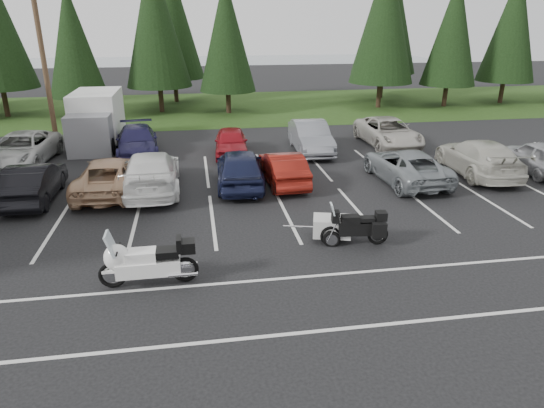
{
  "coord_description": "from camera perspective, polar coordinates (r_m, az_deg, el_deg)",
  "views": [
    {
      "loc": [
        -2.66,
        -15.05,
        6.76
      ],
      "look_at": [
        -0.29,
        -0.5,
        1.06
      ],
      "focal_mm": 32.0,
      "sensor_mm": 36.0,
      "label": 1
    }
  ],
  "objects": [
    {
      "name": "car_near_8",
      "position": [
        25.45,
        28.9,
        4.86
      ],
      "size": [
        1.89,
        4.51,
        1.53
      ],
      "primitive_type": "imported",
      "rotation": [
        0.0,
        0.0,
        3.12
      ],
      "color": "#9E9FA3",
      "rests_on": "ground"
    },
    {
      "name": "touring_motorcycle",
      "position": [
        13.31,
        -14.41,
        -6.15
      ],
      "size": [
        2.91,
        0.91,
        1.61
      ],
      "primitive_type": null,
      "rotation": [
        0.0,
        0.0,
        0.01
      ],
      "color": "white",
      "rests_on": "ground"
    },
    {
      "name": "conifer_5",
      "position": [
        36.76,
        -5.4,
        19.29
      ],
      "size": [
        4.14,
        4.14,
        9.63
      ],
      "color": "#332316",
      "rests_on": "ground"
    },
    {
      "name": "conifer_3",
      "position": [
        37.31,
        -22.44,
        17.35
      ],
      "size": [
        3.87,
        3.87,
        9.02
      ],
      "color": "#332316",
      "rests_on": "ground"
    },
    {
      "name": "ground",
      "position": [
        16.71,
        0.72,
        -2.73
      ],
      "size": [
        120.0,
        120.0,
        0.0
      ],
      "primitive_type": "plane",
      "color": "black",
      "rests_on": "ground"
    },
    {
      "name": "conifer_back_c",
      "position": [
        45.05,
        13.41,
        21.54
      ],
      "size": [
        5.5,
        5.5,
        12.81
      ],
      "color": "#332316",
      "rests_on": "ground"
    },
    {
      "name": "car_far_4",
      "position": [
        28.12,
        13.51,
        8.22
      ],
      "size": [
        2.59,
        5.45,
        1.5
      ],
      "primitive_type": "imported",
      "rotation": [
        0.0,
        0.0,
        0.02
      ],
      "color": "#B8B3A9",
      "rests_on": "ground"
    },
    {
      "name": "conifer_back_b",
      "position": [
        42.57,
        -11.83,
        20.74
      ],
      "size": [
        4.97,
        4.97,
        11.58
      ],
      "color": "#332316",
      "rests_on": "ground"
    },
    {
      "name": "car_near_6",
      "position": [
        21.93,
        15.44,
        4.36
      ],
      "size": [
        2.57,
        5.22,
        1.43
      ],
      "primitive_type": "imported",
      "rotation": [
        0.0,
        0.0,
        3.18
      ],
      "color": "gray",
      "rests_on": "ground"
    },
    {
      "name": "adventure_motorcycle",
      "position": [
        15.35,
        9.74,
        -2.32
      ],
      "size": [
        2.46,
        1.09,
        1.45
      ],
      "primitive_type": null,
      "rotation": [
        0.0,
        0.0,
        -0.11
      ],
      "color": "black",
      "rests_on": "ground"
    },
    {
      "name": "car_far_0",
      "position": [
        26.68,
        -27.37,
        5.75
      ],
      "size": [
        2.88,
        5.6,
        1.51
      ],
      "primitive_type": "imported",
      "rotation": [
        0.0,
        0.0,
        -0.07
      ],
      "color": "silver",
      "rests_on": "ground"
    },
    {
      "name": "car_far_3",
      "position": [
        26.04,
        4.57,
        7.85
      ],
      "size": [
        1.87,
        4.95,
        1.62
      ],
      "primitive_type": "imported",
      "rotation": [
        0.0,
        0.0,
        -0.03
      ],
      "color": "slate",
      "rests_on": "ground"
    },
    {
      "name": "conifer_7",
      "position": [
        42.01,
        20.55,
        18.59
      ],
      "size": [
        4.27,
        4.27,
        9.94
      ],
      "color": "#332316",
      "rests_on": "ground"
    },
    {
      "name": "car_near_3",
      "position": [
        20.59,
        -14.04,
        3.71
      ],
      "size": [
        2.41,
        5.66,
        1.63
      ],
      "primitive_type": "imported",
      "rotation": [
        0.0,
        0.0,
        3.17
      ],
      "color": "white",
      "rests_on": "ground"
    },
    {
      "name": "car_far_1",
      "position": [
        26.32,
        -15.58,
        7.12
      ],
      "size": [
        2.52,
        5.21,
        1.46
      ],
      "primitive_type": "imported",
      "rotation": [
        0.0,
        0.0,
        0.1
      ],
      "color": "#1E1B45",
      "rests_on": "ground"
    },
    {
      "name": "car_far_2",
      "position": [
        25.44,
        -4.83,
        7.28
      ],
      "size": [
        1.91,
        4.2,
        1.4
      ],
      "primitive_type": "imported",
      "rotation": [
        0.0,
        0.0,
        -0.06
      ],
      "color": "maroon",
      "rests_on": "ground"
    },
    {
      "name": "car_near_2",
      "position": [
        20.85,
        -18.33,
        3.23
      ],
      "size": [
        2.66,
        5.36,
        1.46
      ],
      "primitive_type": "imported",
      "rotation": [
        0.0,
        0.0,
        3.1
      ],
      "color": "tan",
      "rests_on": "ground"
    },
    {
      "name": "conifer_6",
      "position": [
        39.94,
        13.14,
        20.56
      ],
      "size": [
        4.93,
        4.93,
        11.48
      ],
      "color": "#332316",
      "rests_on": "ground"
    },
    {
      "name": "car_near_7",
      "position": [
        24.07,
        23.1,
        5.09
      ],
      "size": [
        2.68,
        5.67,
        1.6
      ],
      "primitive_type": "imported",
      "rotation": [
        0.0,
        0.0,
        3.06
      ],
      "color": "beige",
      "rests_on": "ground"
    },
    {
      "name": "stall_markings",
      "position": [
        18.53,
        -0.35,
        -0.25
      ],
      "size": [
        32.0,
        16.0,
        0.01
      ],
      "primitive_type": "cube",
      "color": "silver",
      "rests_on": "ground"
    },
    {
      "name": "car_near_1",
      "position": [
        21.06,
        -26.31,
        2.32
      ],
      "size": [
        1.66,
        4.58,
        1.5
      ],
      "primitive_type": "imported",
      "rotation": [
        0.0,
        0.0,
        3.16
      ],
      "color": "black",
      "rests_on": "ground"
    },
    {
      "name": "car_near_4",
      "position": [
        20.57,
        -3.8,
        4.3
      ],
      "size": [
        2.19,
        4.89,
        1.63
      ],
      "primitive_type": "imported",
      "rotation": [
        0.0,
        0.0,
        3.09
      ],
      "color": "#181D3C",
      "rests_on": "ground"
    },
    {
      "name": "cargo_trailer",
      "position": [
        15.71,
        7.03,
        -2.9
      ],
      "size": [
        1.92,
        1.39,
        0.8
      ],
      "primitive_type": null,
      "rotation": [
        0.0,
        0.0,
        -0.26
      ],
      "color": "silver",
      "rests_on": "ground"
    },
    {
      "name": "car_near_5",
      "position": [
        20.87,
        1.32,
        4.25
      ],
      "size": [
        1.64,
        4.29,
        1.4
      ],
      "primitive_type": "imported",
      "rotation": [
        0.0,
        0.0,
        3.18
      ],
      "color": "maroon",
      "rests_on": "ground"
    },
    {
      "name": "conifer_8",
      "position": [
        45.56,
        26.47,
        18.34
      ],
      "size": [
        4.53,
        4.53,
        10.56
      ],
      "color": "#332316",
      "rests_on": "ground"
    },
    {
      "name": "conifer_4",
      "position": [
        38.02,
        -13.63,
        20.25
      ],
      "size": [
        4.8,
        4.8,
        11.17
      ],
      "color": "#332316",
      "rests_on": "ground"
    },
    {
      "name": "box_truck",
      "position": [
        28.56,
        -20.12,
        9.15
      ],
      "size": [
        2.4,
        5.6,
        2.9
      ],
      "primitive_type": null,
      "color": "silver",
      "rests_on": "ground"
    },
    {
      "name": "utility_pole",
      "position": [
        28.1,
        -25.28,
        15.01
      ],
      "size": [
        1.6,
        0.26,
        9.0
      ],
      "color": "#473321",
      "rests_on": "ground"
    },
    {
      "name": "lake_water",
      "position": [
        70.69,
        -3.95,
        15.6
      ],
      "size": [
        70.0,
        50.0,
        0.02
      ],
      "primitive_type": "cube",
      "color": "gray",
      "rests_on": "ground"
    },
    {
      "name": "grass_strip",
      "position": [
        39.71,
        -5.38,
        11.25
      ],
      "size": [
        80.0,
        16.0,
        0.01
      ],
      "primitive_type": "cube",
      "color": "#213912",
      "rests_on": "ground"
    }
  ]
}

